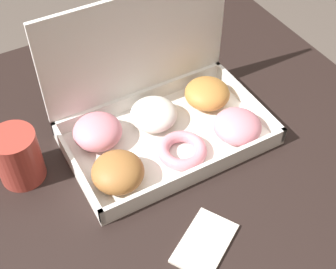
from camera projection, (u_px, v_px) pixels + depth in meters
dining_table at (160, 202)px, 0.91m from camera, size 0.97×0.95×0.71m
donut_box at (160, 116)px, 0.86m from camera, size 0.37×0.23×0.25m
coffee_mug at (18, 156)px, 0.79m from camera, size 0.08×0.08×0.10m
paper_napkin at (205, 243)px, 0.73m from camera, size 0.13×0.12×0.01m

